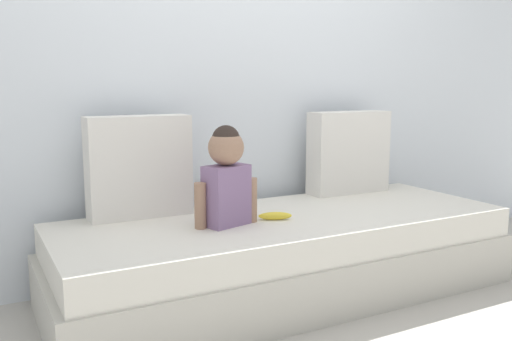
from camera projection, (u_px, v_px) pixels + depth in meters
The scene contains 7 objects.
ground_plane at pixel (285, 293), 2.90m from camera, with size 12.00×12.00×0.00m, color #B2ADA3.
back_wall at pixel (236, 69), 3.21m from camera, with size 5.62×0.10×2.36m, color silver.
couch at pixel (285, 255), 2.86m from camera, with size 2.42×0.89×0.42m.
throw_pillow_left at pixel (139, 167), 2.78m from camera, with size 0.52×0.16×0.52m, color silver.
throw_pillow_right at pixel (349, 152), 3.40m from camera, with size 0.53×0.16×0.51m, color silver.
toddler at pixel (226, 174), 2.61m from camera, with size 0.33×0.18×0.48m.
banana at pixel (275, 216), 2.74m from camera, with size 0.17×0.04×0.04m, color yellow.
Camera 1 is at (-1.44, -2.36, 1.10)m, focal length 38.42 mm.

